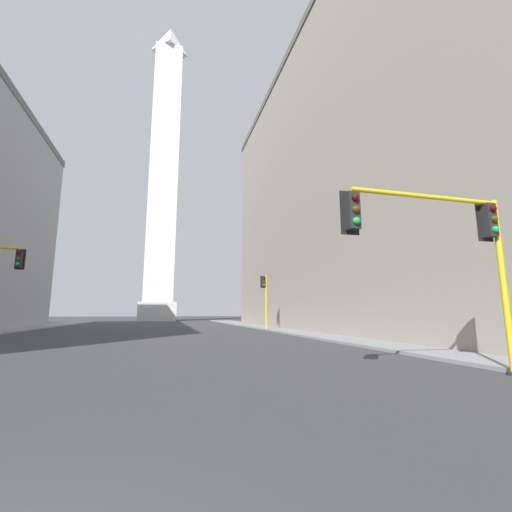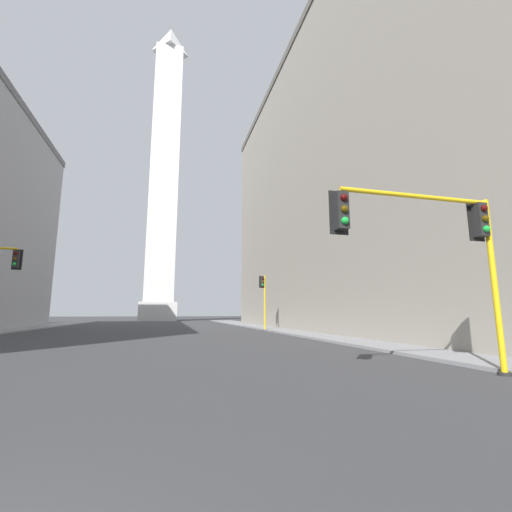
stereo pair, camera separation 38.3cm
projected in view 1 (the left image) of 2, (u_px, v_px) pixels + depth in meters
sidewalk_right at (300, 331)px, 33.85m from camera, size 5.00×100.26×0.15m
building_right at (407, 184)px, 40.73m from camera, size 27.94×57.35×34.05m
obelisk at (164, 168)px, 87.45m from camera, size 8.60×8.60×79.20m
traffic_light_near_right at (450, 235)px, 10.61m from camera, size 5.75×0.50×5.55m
traffic_light_mid_right at (265, 294)px, 37.36m from camera, size 0.79×0.51×5.96m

